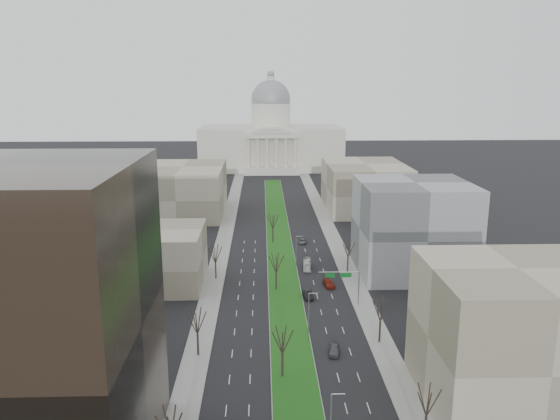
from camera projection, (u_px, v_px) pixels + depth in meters
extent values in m
plane|color=black|center=(279.00, 242.00, 170.88)|extent=(600.00, 600.00, 0.00)
cube|color=#999993|center=(279.00, 243.00, 169.89)|extent=(8.00, 222.00, 0.15)
cube|color=#164C14|center=(279.00, 243.00, 169.87)|extent=(7.70, 221.70, 0.06)
cube|color=gray|center=(217.00, 269.00, 145.99)|extent=(5.00, 330.00, 0.15)
cube|color=gray|center=(347.00, 268.00, 147.11)|extent=(5.00, 330.00, 0.15)
cube|color=beige|center=(271.00, 147.00, 314.02)|extent=(80.00, 40.00, 24.00)
cube|color=beige|center=(272.00, 171.00, 293.95)|extent=(30.00, 6.00, 4.00)
cube|color=beige|center=(272.00, 136.00, 289.58)|extent=(28.00, 5.00, 2.50)
cube|color=beige|center=(272.00, 132.00, 289.12)|extent=(20.00, 5.00, 1.80)
cube|color=beige|center=(272.00, 129.00, 288.75)|extent=(12.00, 5.00, 1.60)
cylinder|color=beige|center=(271.00, 116.00, 309.88)|extent=(22.00, 22.00, 14.00)
sphere|color=gray|center=(271.00, 100.00, 307.81)|extent=(22.00, 22.00, 22.00)
cylinder|color=beige|center=(271.00, 80.00, 305.28)|extent=(4.00, 4.00, 4.00)
sphere|color=gray|center=(271.00, 74.00, 304.59)|extent=(4.00, 4.00, 4.00)
cylinder|color=beige|center=(248.00, 153.00, 291.25)|extent=(2.00, 2.00, 16.00)
cylinder|color=beige|center=(258.00, 153.00, 291.41)|extent=(2.00, 2.00, 16.00)
cylinder|color=beige|center=(267.00, 153.00, 291.57)|extent=(2.00, 2.00, 16.00)
cylinder|color=beige|center=(276.00, 153.00, 291.73)|extent=(2.00, 2.00, 16.00)
cylinder|color=beige|center=(286.00, 153.00, 291.89)|extent=(2.00, 2.00, 16.00)
cylinder|color=beige|center=(295.00, 152.00, 292.05)|extent=(2.00, 2.00, 16.00)
cube|color=black|center=(0.00, 329.00, 65.89)|extent=(34.00, 30.00, 40.00)
cube|color=gray|center=(150.00, 257.00, 134.17)|extent=(26.00, 22.00, 14.00)
cube|color=gray|center=(512.00, 336.00, 83.82)|extent=(26.00, 24.00, 22.00)
cube|color=slate|center=(413.00, 228.00, 141.98)|extent=(28.00, 26.00, 24.00)
cube|color=gray|center=(184.00, 190.00, 206.60)|extent=(30.00, 40.00, 18.00)
cube|color=gray|center=(365.00, 186.00, 213.71)|extent=(30.00, 40.00, 18.00)
cylinder|color=black|center=(198.00, 345.00, 99.80)|extent=(0.40, 0.40, 4.32)
cylinder|color=black|center=(216.00, 271.00, 138.72)|extent=(0.40, 0.40, 4.22)
cylinder|color=black|center=(380.00, 332.00, 104.79)|extent=(0.40, 0.40, 4.42)
cylinder|color=black|center=(348.00, 265.00, 143.74)|extent=(0.40, 0.40, 4.03)
cylinder|color=black|center=(282.00, 365.00, 92.51)|extent=(0.40, 0.40, 4.32)
cylinder|color=black|center=(276.00, 281.00, 131.42)|extent=(0.40, 0.40, 4.32)
cylinder|color=black|center=(273.00, 236.00, 170.32)|extent=(0.40, 0.40, 4.32)
cylinder|color=gray|center=(338.00, 394.00, 71.67)|extent=(1.80, 0.12, 0.12)
cylinder|color=gray|center=(309.00, 315.00, 106.74)|extent=(0.20, 0.20, 9.00)
cylinder|color=gray|center=(314.00, 293.00, 105.72)|extent=(1.80, 0.12, 0.12)
cylinder|color=gray|center=(296.00, 253.00, 145.65)|extent=(0.20, 0.20, 9.00)
cylinder|color=gray|center=(300.00, 236.00, 144.62)|extent=(1.80, 0.12, 0.12)
cylinder|color=gray|center=(359.00, 289.00, 121.85)|extent=(0.24, 0.24, 8.00)
cylinder|color=gray|center=(339.00, 272.00, 120.79)|extent=(9.00, 0.18, 0.18)
cube|color=#0C591E|center=(346.00, 275.00, 121.10)|extent=(2.60, 0.08, 1.00)
cube|color=#0C591E|center=(330.00, 275.00, 120.98)|extent=(2.20, 0.08, 1.00)
imported|color=#43464A|center=(334.00, 349.00, 100.84)|extent=(2.68, 5.04, 1.63)
imported|color=black|center=(308.00, 294.00, 126.83)|extent=(2.46, 5.35, 1.70)
imported|color=maroon|center=(329.00, 283.00, 134.03)|extent=(2.86, 5.78, 1.62)
imported|color=#56595F|center=(302.00, 241.00, 169.69)|extent=(2.76, 4.99, 1.32)
imported|color=white|center=(307.00, 264.00, 146.80)|extent=(2.55, 8.14, 2.23)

